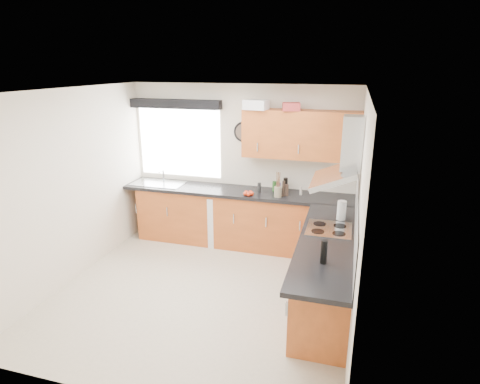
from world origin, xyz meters
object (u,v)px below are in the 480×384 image
(washing_machine, at_px, (227,219))
(oven, at_px, (326,266))
(extractor_hood, at_px, (343,159))
(upper_cabinets, at_px, (301,135))

(washing_machine, bearing_deg, oven, -47.13)
(washing_machine, bearing_deg, extractor_hood, -45.53)
(oven, relative_size, extractor_hood, 1.09)
(oven, height_order, upper_cabinets, upper_cabinets)
(extractor_hood, height_order, upper_cabinets, upper_cabinets)
(extractor_hood, xyz_separation_m, upper_cabinets, (-0.65, 1.33, 0.03))
(oven, height_order, extractor_hood, extractor_hood)
(washing_machine, bearing_deg, upper_cabinets, -5.20)
(upper_cabinets, height_order, washing_machine, upper_cabinets)
(extractor_hood, height_order, washing_machine, extractor_hood)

